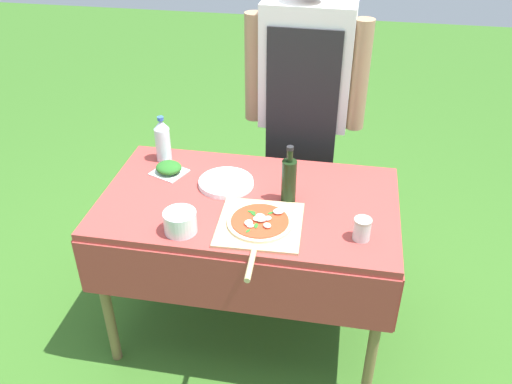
% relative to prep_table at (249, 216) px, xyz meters
% --- Properties ---
extents(ground_plane, '(12.00, 12.00, 0.00)m').
position_rel_prep_table_xyz_m(ground_plane, '(0.00, 0.00, -0.71)').
color(ground_plane, '#386B23').
extents(prep_table, '(1.37, 0.81, 0.81)m').
position_rel_prep_table_xyz_m(prep_table, '(0.00, 0.00, 0.00)').
color(prep_table, '#A83D38').
rests_on(prep_table, ground).
extents(person_cook, '(0.65, 0.23, 1.74)m').
position_rel_prep_table_xyz_m(person_cook, '(0.17, 0.70, 0.31)').
color(person_cook, '#70604C').
rests_on(person_cook, ground).
extents(pizza_on_peel, '(0.37, 0.54, 0.05)m').
position_rel_prep_table_xyz_m(pizza_on_peel, '(0.09, -0.20, 0.11)').
color(pizza_on_peel, '#D1B27F').
rests_on(pizza_on_peel, prep_table).
extents(oil_bottle, '(0.07, 0.07, 0.28)m').
position_rel_prep_table_xyz_m(oil_bottle, '(0.18, 0.02, 0.21)').
color(oil_bottle, black).
rests_on(oil_bottle, prep_table).
extents(water_bottle, '(0.08, 0.08, 0.24)m').
position_rel_prep_table_xyz_m(water_bottle, '(-0.49, 0.28, 0.21)').
color(water_bottle, silver).
rests_on(water_bottle, prep_table).
extents(herb_container, '(0.19, 0.19, 0.06)m').
position_rel_prep_table_xyz_m(herb_container, '(-0.43, 0.15, 0.13)').
color(herb_container, silver).
rests_on(herb_container, prep_table).
extents(mixing_tub, '(0.14, 0.14, 0.09)m').
position_rel_prep_table_xyz_m(mixing_tub, '(-0.23, -0.29, 0.15)').
color(mixing_tub, silver).
rests_on(mixing_tub, prep_table).
extents(plate_stack, '(0.26, 0.26, 0.02)m').
position_rel_prep_table_xyz_m(plate_stack, '(-0.13, 0.10, 0.11)').
color(plate_stack, white).
rests_on(plate_stack, prep_table).
extents(sauce_jar, '(0.07, 0.07, 0.10)m').
position_rel_prep_table_xyz_m(sauce_jar, '(0.51, -0.21, 0.14)').
color(sauce_jar, silver).
rests_on(sauce_jar, prep_table).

